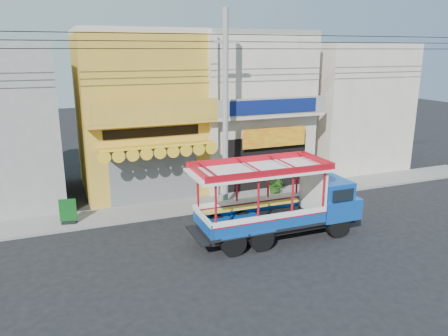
% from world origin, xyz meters
% --- Properties ---
extents(ground, '(90.00, 90.00, 0.00)m').
position_xyz_m(ground, '(0.00, 0.00, 0.00)').
color(ground, black).
rests_on(ground, ground).
extents(sidewalk, '(30.00, 2.00, 0.12)m').
position_xyz_m(sidewalk, '(0.00, 4.00, 0.06)').
color(sidewalk, slate).
rests_on(sidewalk, ground).
extents(shophouse_left, '(6.00, 7.50, 8.24)m').
position_xyz_m(shophouse_left, '(-4.00, 7.96, 4.11)').
color(shophouse_left, gold).
rests_on(shophouse_left, ground).
extents(shophouse_right, '(6.00, 6.75, 8.24)m').
position_xyz_m(shophouse_right, '(2.00, 7.96, 4.11)').
color(shophouse_right, '#BCAE9A').
rests_on(shophouse_right, ground).
extents(party_pilaster, '(0.35, 0.30, 8.00)m').
position_xyz_m(party_pilaster, '(-1.00, 4.85, 4.00)').
color(party_pilaster, '#BCAE9A').
rests_on(party_pilaster, ground).
extents(filler_building_right, '(6.00, 6.00, 7.60)m').
position_xyz_m(filler_building_right, '(9.00, 8.00, 3.80)').
color(filler_building_right, '#BCAE9A').
rests_on(filler_building_right, ground).
extents(utility_pole, '(28.00, 0.26, 9.00)m').
position_xyz_m(utility_pole, '(-0.85, 3.30, 5.03)').
color(utility_pole, gray).
rests_on(utility_pole, ground).
extents(songthaew_truck, '(6.79, 2.33, 3.17)m').
position_xyz_m(songthaew_truck, '(0.10, -0.64, 1.53)').
color(songthaew_truck, black).
rests_on(songthaew_truck, ground).
extents(green_sign, '(0.70, 0.43, 1.08)m').
position_xyz_m(green_sign, '(-8.03, 3.67, 0.57)').
color(green_sign, black).
rests_on(green_sign, sidewalk).
extents(potted_plant_a, '(1.20, 1.18, 1.01)m').
position_xyz_m(potted_plant_a, '(1.98, 3.89, 0.62)').
color(potted_plant_a, '#285418').
rests_on(potted_plant_a, sidewalk).
extents(potted_plant_b, '(0.52, 0.58, 0.86)m').
position_xyz_m(potted_plant_b, '(4.16, 4.06, 0.55)').
color(potted_plant_b, '#285418').
rests_on(potted_plant_b, sidewalk).
extents(potted_plant_c, '(0.67, 0.67, 0.85)m').
position_xyz_m(potted_plant_c, '(2.65, 4.70, 0.55)').
color(potted_plant_c, '#285418').
rests_on(potted_plant_c, sidewalk).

